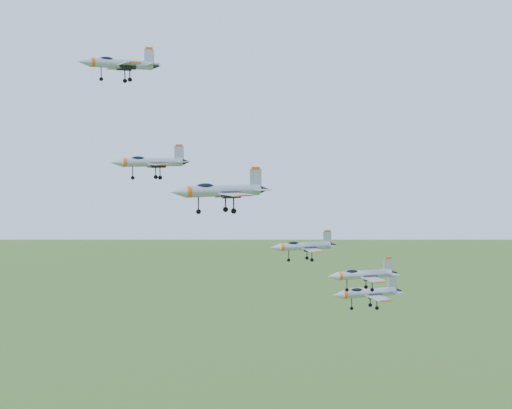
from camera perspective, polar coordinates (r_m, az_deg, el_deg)
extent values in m
cylinder|color=#999DA5|center=(118.94, -10.69, 10.99)|extent=(10.31, 3.83, 1.48)
cone|color=#999DA5|center=(117.19, -13.60, 11.04)|extent=(2.34, 1.92, 1.48)
cone|color=black|center=(120.91, -7.98, 10.92)|extent=(1.84, 1.59, 1.26)
ellipsoid|color=black|center=(118.25, -11.87, 11.28)|extent=(2.68, 1.62, 0.94)
cube|color=#999DA5|center=(115.98, -10.08, 11.02)|extent=(3.71, 5.48, 0.16)
cube|color=#999DA5|center=(122.00, -11.06, 10.69)|extent=(3.71, 5.48, 0.16)
cube|color=#999DA5|center=(120.65, -8.55, 11.67)|extent=(1.69, 0.53, 2.39)
cube|color=#DF580F|center=(120.80, -8.56, 12.25)|extent=(1.25, 0.45, 0.40)
cylinder|color=#999DA5|center=(109.30, -8.28, 3.37)|extent=(9.36, 2.83, 1.34)
cone|color=#999DA5|center=(107.88, -11.12, 3.31)|extent=(2.05, 1.62, 1.34)
cone|color=black|center=(110.93, -5.62, 3.42)|extent=(1.61, 1.36, 1.14)
ellipsoid|color=black|center=(108.68, -9.43, 3.61)|extent=(2.39, 1.32, 0.85)
cube|color=#999DA5|center=(106.61, -7.74, 3.20)|extent=(3.07, 4.85, 0.14)
cube|color=#999DA5|center=(112.13, -8.60, 3.27)|extent=(3.07, 4.85, 0.14)
cube|color=#999DA5|center=(110.54, -6.19, 4.13)|extent=(1.54, 0.37, 2.16)
cube|color=#DF580F|center=(110.53, -6.19, 4.71)|extent=(1.14, 0.33, 0.36)
cylinder|color=#999DA5|center=(88.65, -2.65, 1.11)|extent=(10.03, 3.44, 1.44)
cone|color=#999DA5|center=(86.36, -6.26, 1.00)|extent=(2.24, 1.81, 1.44)
cone|color=black|center=(91.16, 0.64, 1.22)|extent=(1.76, 1.51, 1.22)
ellipsoid|color=black|center=(87.64, -4.10, 1.42)|extent=(2.59, 1.51, 0.91)
cube|color=#999DA5|center=(85.96, -1.67, 0.82)|extent=(3.48, 5.28, 0.15)
cube|color=#999DA5|center=(91.58, -3.33, 1.06)|extent=(3.48, 5.28, 0.15)
cube|color=#999DA5|center=(90.53, -0.04, 2.14)|extent=(1.65, 0.47, 2.32)
cube|color=#DF580F|center=(90.48, -0.04, 2.91)|extent=(1.22, 0.40, 0.39)
cylinder|color=#999DA5|center=(120.34, 3.95, -3.35)|extent=(8.94, 1.73, 1.28)
cone|color=#999DA5|center=(118.46, 1.56, -3.47)|extent=(1.84, 1.37, 1.28)
cone|color=black|center=(122.35, 6.18, -3.23)|extent=(1.44, 1.16, 1.09)
ellipsoid|color=black|center=(119.48, 2.99, -3.17)|extent=(2.22, 1.03, 0.81)
cube|color=#999DA5|center=(117.92, 4.55, -3.64)|extent=(2.49, 4.45, 0.14)
cube|color=#999DA5|center=(122.99, 3.55, -3.28)|extent=(2.49, 4.45, 0.14)
cube|color=#999DA5|center=(121.73, 5.72, -2.63)|extent=(1.48, 0.19, 2.07)
cube|color=#DF580F|center=(121.60, 5.73, -2.13)|extent=(1.09, 0.19, 0.35)
cylinder|color=#999DA5|center=(104.91, 8.68, -5.56)|extent=(8.36, 1.50, 1.20)
cone|color=#999DA5|center=(102.85, 6.16, -5.74)|extent=(1.71, 1.26, 1.20)
cone|color=black|center=(107.07, 11.00, -5.39)|extent=(1.33, 1.07, 1.02)
ellipsoid|color=black|center=(103.96, 7.67, -5.39)|extent=(2.06, 0.94, 0.76)
cube|color=#999DA5|center=(102.75, 9.40, -5.92)|extent=(2.27, 4.14, 0.13)
cube|color=#999DA5|center=(107.32, 8.16, -5.45)|extent=(2.27, 4.14, 0.13)
cube|color=#999DA5|center=(106.39, 10.53, -4.76)|extent=(1.39, 0.16, 1.94)
cube|color=#DF580F|center=(106.22, 10.53, -4.22)|extent=(1.02, 0.17, 0.32)
cylinder|color=#999DA5|center=(112.00, 9.04, -6.99)|extent=(8.93, 1.82, 1.28)
cone|color=#999DA5|center=(109.67, 6.56, -7.22)|extent=(1.85, 1.39, 1.28)
cone|color=black|center=(114.44, 11.32, -6.77)|extent=(1.44, 1.17, 1.09)
ellipsoid|color=black|center=(110.93, 8.04, -6.84)|extent=(2.22, 1.05, 0.81)
cube|color=#999DA5|center=(109.77, 9.80, -7.37)|extent=(2.53, 4.46, 0.14)
cube|color=#999DA5|center=(114.54, 8.48, -6.85)|extent=(2.53, 4.46, 0.14)
cube|color=#999DA5|center=(113.65, 10.86, -6.16)|extent=(1.48, 0.21, 2.07)
cube|color=#DF580F|center=(113.46, 10.87, -5.62)|extent=(1.09, 0.20, 0.34)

